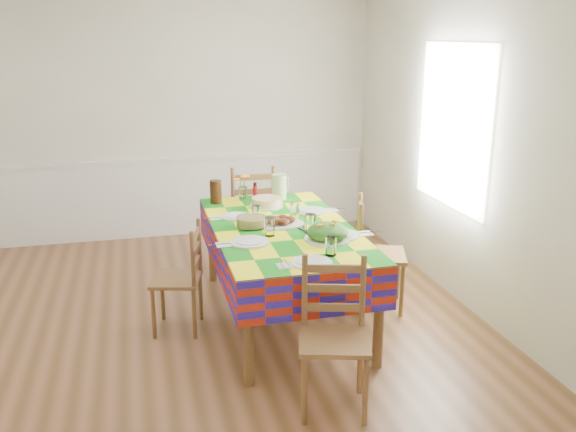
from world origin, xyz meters
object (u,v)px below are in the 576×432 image
object	(u,v)px
green_pitcher	(279,187)
meat_platter	(281,222)
chair_far	(252,216)
tea_pitcher	(216,192)
dining_table	(282,237)
chair_right	(376,254)
chair_near	(334,337)
chair_left	(181,279)

from	to	relation	value
green_pitcher	meat_platter	bearing A→B (deg)	-102.45
chair_far	meat_platter	bearing A→B (deg)	94.01
green_pitcher	tea_pitcher	world-z (taller)	green_pitcher
dining_table	tea_pitcher	world-z (taller)	tea_pitcher
tea_pitcher	chair_right	distance (m)	1.54
meat_platter	chair_near	bearing A→B (deg)	-89.27
dining_table	chair_near	xyz separation A→B (m)	(0.01, -1.28, -0.23)
chair_far	green_pitcher	bearing A→B (deg)	115.17
meat_platter	chair_right	world-z (taller)	chair_right
chair_right	chair_near	bearing A→B (deg)	167.46
chair_near	chair_right	distance (m)	1.53
green_pitcher	chair_left	bearing A→B (deg)	-139.70
meat_platter	chair_near	world-z (taller)	chair_near
dining_table	chair_right	distance (m)	0.85
meat_platter	chair_right	distance (m)	0.89
meat_platter	green_pitcher	size ratio (longest dim) A/B	1.62
tea_pitcher	chair_near	bearing A→B (deg)	-78.56
chair_far	chair_right	distance (m)	1.51
chair_left	chair_right	world-z (taller)	chair_right
dining_table	chair_near	size ratio (longest dim) A/B	2.12
meat_platter	dining_table	bearing A→B (deg)	-82.24
dining_table	chair_right	bearing A→B (deg)	1.03
chair_left	dining_table	bearing A→B (deg)	105.38
dining_table	chair_far	xyz separation A→B (m)	(-0.00, 1.28, -0.19)
tea_pitcher	chair_left	size ratio (longest dim) A/B	0.24
green_pitcher	chair_near	world-z (taller)	green_pitcher
chair_near	chair_far	world-z (taller)	chair_far
chair_near	chair_right	size ratio (longest dim) A/B	1.00
tea_pitcher	chair_far	bearing A→B (deg)	46.89
dining_table	chair_left	xyz separation A→B (m)	(-0.82, -0.01, -0.27)
meat_platter	chair_left	world-z (taller)	chair_left
meat_platter	chair_far	world-z (taller)	chair_far
green_pitcher	tea_pitcher	size ratio (longest dim) A/B	1.12
chair_far	dining_table	bearing A→B (deg)	94.22
chair_near	chair_left	size ratio (longest dim) A/B	1.10
green_pitcher	tea_pitcher	xyz separation A→B (m)	(-0.59, 0.01, -0.01)
chair_right	tea_pitcher	bearing A→B (deg)	75.45
chair_far	chair_left	bearing A→B (deg)	61.79
meat_platter	chair_left	size ratio (longest dim) A/B	0.44
green_pitcher	chair_left	xyz separation A→B (m)	(-0.99, -0.84, -0.48)
chair_left	green_pitcher	bearing A→B (deg)	144.96
dining_table	meat_platter	bearing A→B (deg)	97.76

